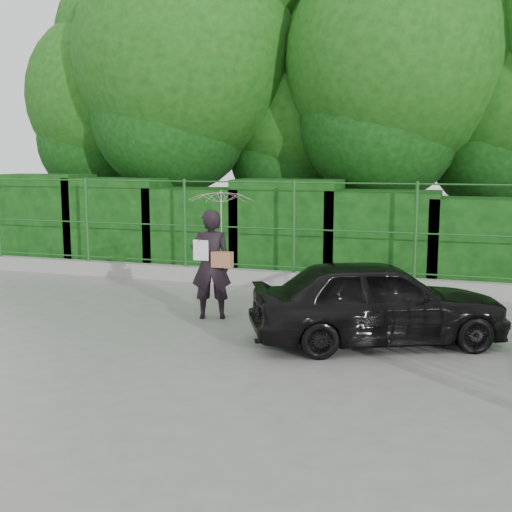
% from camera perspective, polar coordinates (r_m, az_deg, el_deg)
% --- Properties ---
extents(ground, '(80.00, 80.00, 0.00)m').
position_cam_1_polar(ground, '(8.63, -6.90, -8.28)').
color(ground, gray).
extents(kerb, '(14.00, 0.25, 0.30)m').
position_cam_1_polar(kerb, '(12.70, 1.59, -2.03)').
color(kerb, '#9E9E99').
rests_on(kerb, ground).
extents(fence, '(14.13, 0.06, 1.80)m').
position_cam_1_polar(fence, '(12.49, 2.59, 2.65)').
color(fence, '#1F5520').
rests_on(fence, kerb).
extents(hedge, '(14.20, 1.20, 2.14)m').
position_cam_1_polar(hedge, '(13.60, 1.75, 2.19)').
color(hedge, black).
rests_on(hedge, ground).
extents(trees, '(17.10, 6.15, 8.08)m').
position_cam_1_polar(trees, '(15.55, 9.37, 16.36)').
color(trees, black).
rests_on(trees, ground).
extents(woman, '(1.01, 1.02, 2.04)m').
position_cam_1_polar(woman, '(10.00, -3.43, 1.99)').
color(woman, black).
rests_on(woman, ground).
extents(car, '(3.72, 2.70, 1.18)m').
position_cam_1_polar(car, '(8.89, 10.76, -3.95)').
color(car, black).
rests_on(car, ground).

